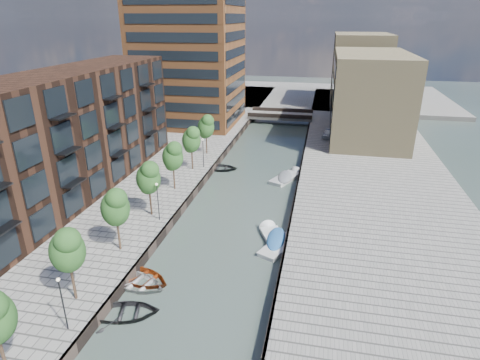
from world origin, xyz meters
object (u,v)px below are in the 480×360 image
(tree_2, at_px, (115,206))
(tree_5, at_px, (191,139))
(motorboat_3, at_px, (274,238))
(tree_1, at_px, (67,249))
(bridge, at_px, (281,115))
(tree_6, at_px, (206,126))
(sloop_2, at_px, (142,281))
(tree_3, at_px, (148,177))
(sloop_3, at_px, (137,286))
(motorboat_4, at_px, (287,177))
(sloop_0, at_px, (126,316))
(car, at_px, (328,133))
(tree_4, at_px, (173,155))
(motorboat_2, at_px, (282,244))
(sloop_4, at_px, (220,170))

(tree_2, bearing_deg, tree_5, 90.00)
(motorboat_3, bearing_deg, tree_1, -135.60)
(bridge, relative_size, tree_1, 2.18)
(tree_6, height_order, sloop_2, tree_6)
(tree_6, xyz_separation_m, sloop_2, (3.28, -30.76, -5.31))
(tree_3, relative_size, sloop_3, 1.15)
(motorboat_4, bearing_deg, tree_2, -119.96)
(motorboat_4, bearing_deg, sloop_0, -107.09)
(motorboat_4, relative_size, car, 1.43)
(tree_3, distance_m, tree_5, 14.00)
(tree_3, height_order, sloop_0, tree_3)
(tree_2, distance_m, sloop_3, 7.10)
(tree_3, xyz_separation_m, motorboat_4, (12.92, 15.42, -5.07))
(bridge, relative_size, car, 3.06)
(tree_4, bearing_deg, tree_6, 90.00)
(bridge, height_order, motorboat_2, bridge)
(sloop_2, relative_size, sloop_4, 0.99)
(tree_4, height_order, motorboat_3, tree_4)
(motorboat_3, distance_m, car, 35.09)
(sloop_4, bearing_deg, sloop_0, 178.89)
(sloop_3, xyz_separation_m, motorboat_4, (9.75, 25.91, 0.23))
(motorboat_2, relative_size, motorboat_3, 0.97)
(tree_2, xyz_separation_m, sloop_0, (3.89, -6.97, -5.31))
(car, bearing_deg, motorboat_4, -96.79)
(bridge, bearing_deg, tree_3, -100.25)
(car, bearing_deg, sloop_0, -97.32)
(motorboat_3, bearing_deg, bridge, 95.71)
(bridge, height_order, tree_5, tree_5)
(sloop_2, bearing_deg, sloop_3, -173.33)
(tree_6, bearing_deg, car, 34.90)
(sloop_3, height_order, motorboat_2, motorboat_2)
(tree_2, xyz_separation_m, sloop_2, (3.28, -2.76, -5.31))
(car, bearing_deg, tree_5, -123.33)
(tree_2, bearing_deg, tree_6, 90.00)
(sloop_2, height_order, car, car)
(tree_1, distance_m, tree_4, 21.00)
(bridge, bearing_deg, motorboat_4, -82.02)
(tree_5, distance_m, sloop_0, 28.73)
(tree_2, distance_m, motorboat_2, 16.00)
(tree_6, relative_size, motorboat_3, 1.03)
(tree_3, xyz_separation_m, motorboat_2, (14.20, -1.77, -5.20))
(tree_5, relative_size, sloop_0, 1.17)
(bridge, relative_size, motorboat_3, 2.25)
(sloop_3, distance_m, car, 46.75)
(sloop_0, bearing_deg, motorboat_2, -56.11)
(motorboat_3, bearing_deg, sloop_4, 119.51)
(motorboat_3, bearing_deg, sloop_2, -138.75)
(tree_5, bearing_deg, tree_3, -90.00)
(bridge, xyz_separation_m, motorboat_4, (4.42, -31.58, -1.16))
(bridge, xyz_separation_m, tree_2, (-8.50, -54.00, 3.92))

